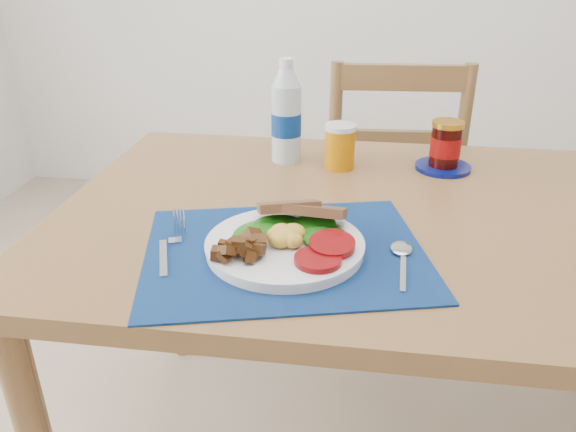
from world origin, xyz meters
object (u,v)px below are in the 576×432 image
at_px(chair_far, 390,172).
at_px(jam_on_saucer, 445,148).
at_px(breakfast_plate, 281,242).
at_px(water_bottle, 286,117).
at_px(juice_glass, 340,148).

relative_size(chair_far, jam_on_saucer, 8.64).
distance_m(breakfast_plate, jam_on_saucer, 0.57).
relative_size(water_bottle, juice_glass, 2.48).
height_order(chair_far, jam_on_saucer, chair_far).
bearing_deg(breakfast_plate, juice_glass, 71.95).
height_order(breakfast_plate, water_bottle, water_bottle).
height_order(chair_far, juice_glass, chair_far).
xyz_separation_m(chair_far, juice_glass, (-0.15, -0.42, 0.22)).
height_order(chair_far, breakfast_plate, chair_far).
bearing_deg(juice_glass, water_bottle, 165.78).
bearing_deg(jam_on_saucer, breakfast_plate, -124.98).
bearing_deg(chair_far, breakfast_plate, 71.52).
height_order(breakfast_plate, jam_on_saucer, jam_on_saucer).
distance_m(water_bottle, juice_glass, 0.15).
bearing_deg(water_bottle, juice_glass, -14.22).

